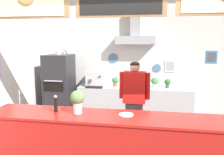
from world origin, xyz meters
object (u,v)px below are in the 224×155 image
at_px(potted_basil, 115,81).
at_px(basil_vase, 77,101).
at_px(potted_oregano, 155,81).
at_px(potted_sage, 136,81).
at_px(espresso_machine, 96,78).
at_px(pizza_oven, 60,89).
at_px(potted_rosemary, 168,83).
at_px(condiment_plate, 126,115).
at_px(pepper_grinder, 56,104).
at_px(shop_worker, 134,103).

height_order(potted_basil, basil_vase, basil_vase).
bearing_deg(potted_basil, potted_oregano, 1.09).
relative_size(potted_sage, potted_oregano, 0.99).
distance_m(potted_sage, potted_oregano, 0.44).
distance_m(espresso_machine, potted_oregano, 1.43).
xyz_separation_m(pizza_oven, basil_vase, (1.26, -2.41, 0.39)).
bearing_deg(potted_rosemary, potted_basil, -179.83).
relative_size(potted_sage, condiment_plate, 1.27).
bearing_deg(basil_vase, pepper_grinder, 178.81).
xyz_separation_m(potted_sage, pepper_grinder, (-0.90, -2.72, 0.13)).
bearing_deg(potted_rosemary, potted_sage, 178.70).
bearing_deg(potted_oregano, potted_basil, -178.91).
bearing_deg(potted_sage, potted_oregano, -0.29).
height_order(espresso_machine, pepper_grinder, same).
bearing_deg(potted_oregano, potted_sage, 179.71).
distance_m(basil_vase, pepper_grinder, 0.31).
distance_m(pizza_oven, basil_vase, 2.75).
bearing_deg(potted_sage, pizza_oven, -170.31).
bearing_deg(potted_sage, basil_vase, -102.20).
bearing_deg(potted_basil, condiment_plate, -77.82).
bearing_deg(pizza_oven, potted_basil, 12.52).
bearing_deg(potted_rosemary, condiment_plate, -104.34).
relative_size(potted_basil, pepper_grinder, 0.96).
bearing_deg(condiment_plate, pizza_oven, 128.85).
distance_m(pizza_oven, pepper_grinder, 2.61).
bearing_deg(shop_worker, pizza_oven, -28.36).
relative_size(shop_worker, potted_basil, 7.33).
bearing_deg(pizza_oven, potted_sage, 9.69).
bearing_deg(basil_vase, condiment_plate, 3.56).
bearing_deg(condiment_plate, basil_vase, -176.44).
bearing_deg(shop_worker, basil_vase, 65.05).
height_order(espresso_machine, potted_oregano, espresso_machine).
bearing_deg(condiment_plate, shop_worker, 89.44).
relative_size(espresso_machine, pepper_grinder, 2.12).
distance_m(potted_basil, pepper_grinder, 2.73).
height_order(potted_sage, potted_oregano, potted_oregano).
bearing_deg(condiment_plate, potted_oregano, 81.83).
height_order(pizza_oven, pepper_grinder, pizza_oven).
height_order(potted_oregano, potted_rosemary, potted_oregano).
height_order(espresso_machine, basil_vase, basil_vase).
bearing_deg(potted_basil, potted_sage, 2.26).
bearing_deg(condiment_plate, espresso_machine, 111.64).
bearing_deg(pizza_oven, shop_worker, -31.28).
distance_m(pizza_oven, shop_worker, 2.25).
bearing_deg(condiment_plate, pepper_grinder, -177.98).
bearing_deg(espresso_machine, pizza_oven, -163.75).
xyz_separation_m(pizza_oven, potted_rosemary, (2.59, 0.30, 0.19)).
bearing_deg(pizza_oven, espresso_machine, 16.25).
distance_m(potted_basil, basil_vase, 2.71).
bearing_deg(pepper_grinder, potted_sage, 71.72).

